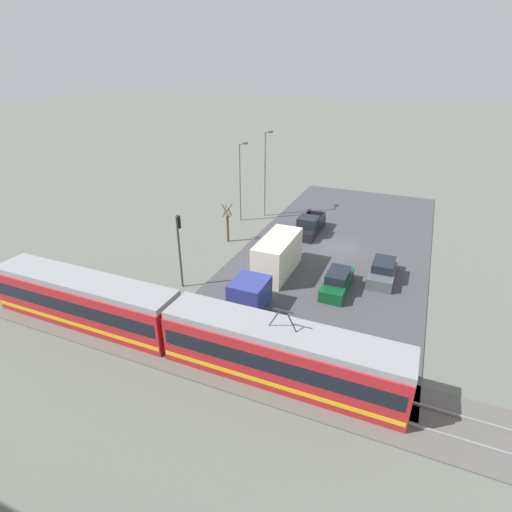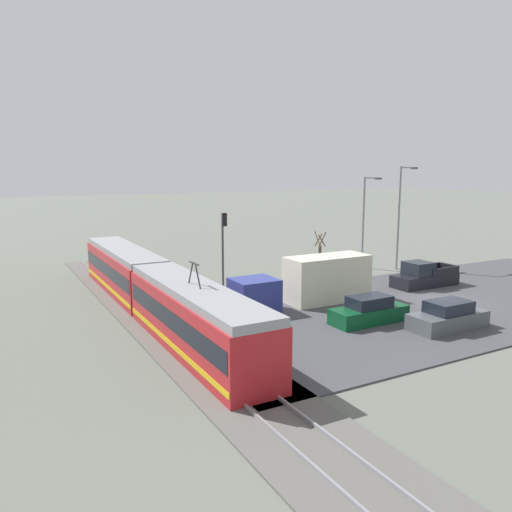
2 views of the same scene
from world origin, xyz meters
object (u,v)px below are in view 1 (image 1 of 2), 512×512
traffic_light_pole (179,243)px  street_lamp_near_crossing (240,177)px  light_rail_tram (174,324)px  sedan_car_1 (337,282)px  box_truck (271,264)px  street_tree (228,225)px  pickup_truck (309,226)px  street_lamp_mid_block (265,169)px  sedan_car_0 (383,271)px

traffic_light_pole → street_lamp_near_crossing: size_ratio=0.70×
light_rail_tram → sedan_car_1: 12.87m
traffic_light_pole → street_lamp_near_crossing: bearing=-82.5°
box_truck → street_tree: bearing=-39.9°
pickup_truck → street_lamp_mid_block: size_ratio=0.59×
street_lamp_mid_block → box_truck: bearing=113.8°
sedan_car_0 → sedan_car_1: bearing=-133.5°
sedan_car_1 → street_lamp_near_crossing: bearing=-39.7°
pickup_truck → street_tree: bearing=35.9°
street_lamp_mid_block → pickup_truck: bearing=151.0°
sedan_car_1 → box_truck: bearing=5.9°
sedan_car_1 → light_rail_tram: bearing=54.0°
box_truck → street_lamp_mid_block: size_ratio=1.07×
sedan_car_0 → street_lamp_mid_block: street_lamp_mid_block is taller
sedan_car_0 → street_lamp_mid_block: size_ratio=0.51×
sedan_car_0 → sedan_car_1: (2.94, 3.10, -0.00)m
traffic_light_pole → street_tree: (0.62, -8.99, -1.95)m
street_lamp_near_crossing → street_lamp_mid_block: 3.06m
box_truck → sedan_car_0: bearing=-155.8°
pickup_truck → street_lamp_near_crossing: 8.96m
sedan_car_1 → street_tree: size_ratio=1.23×
light_rail_tram → street_tree: light_rail_tram is taller
traffic_light_pole → sedan_car_0: bearing=-153.1°
sedan_car_1 → traffic_light_pole: size_ratio=0.82×
street_lamp_near_crossing → pickup_truck: bearing=172.9°
box_truck → pickup_truck: bearing=-90.5°
street_tree → pickup_truck: bearing=-144.1°
sedan_car_1 → street_lamp_near_crossing: size_ratio=0.57×
light_rail_tram → street_lamp_near_crossing: size_ratio=3.28×
sedan_car_1 → traffic_light_pole: (11.08, 4.01, 2.96)m
street_lamp_near_crossing → sedan_car_0: bearing=154.2°
traffic_light_pole → street_lamp_mid_block: street_lamp_mid_block is taller
street_lamp_mid_block → sedan_car_1: bearing=130.2°
sedan_car_0 → sedan_car_1: size_ratio=0.99×
pickup_truck → sedan_car_0: size_ratio=1.15×
street_lamp_near_crossing → light_rail_tram: bearing=104.5°
sedan_car_1 → traffic_light_pole: 12.15m
light_rail_tram → box_truck: light_rail_tram is taller
sedan_car_0 → street_lamp_near_crossing: bearing=154.2°
box_truck → sedan_car_1: bearing=-174.1°
pickup_truck → street_lamp_mid_block: street_lamp_mid_block is taller
box_truck → sedan_car_1: 5.20m
light_rail_tram → sedan_car_1: light_rail_tram is taller
sedan_car_0 → street_tree: street_tree is taller
sedan_car_1 → street_lamp_mid_block: 17.88m
box_truck → pickup_truck: size_ratio=1.83×
light_rail_tram → street_lamp_mid_block: street_lamp_mid_block is taller
box_truck → street_lamp_near_crossing: bearing=-55.1°
street_tree → street_lamp_mid_block: bearing=-93.6°
light_rail_tram → sedan_car_0: (-10.48, -13.49, -0.90)m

